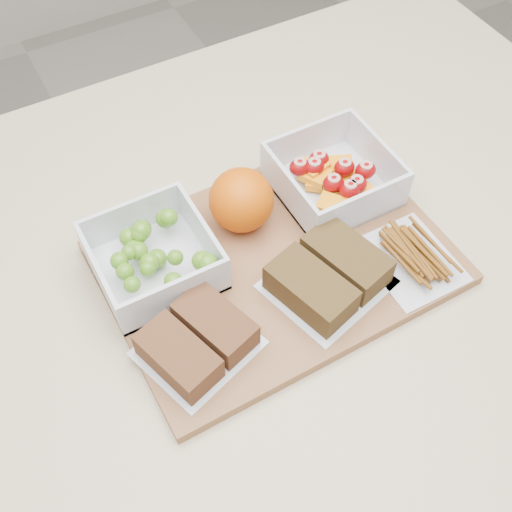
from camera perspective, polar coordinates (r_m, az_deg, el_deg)
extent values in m
plane|color=gray|center=(1.64, 0.51, -19.51)|extent=(4.00, 4.00, 0.00)
cube|color=beige|center=(1.22, 0.67, -13.36)|extent=(1.20, 0.90, 0.90)
cube|color=#8F5F3B|center=(0.81, 1.83, -0.56)|extent=(0.42, 0.31, 0.02)
cube|color=silver|center=(0.81, -8.91, -1.11)|extent=(0.14, 0.14, 0.01)
cube|color=silver|center=(0.83, -11.00, 3.33)|extent=(0.14, 0.01, 0.06)
cube|color=silver|center=(0.75, -7.11, -3.63)|extent=(0.14, 0.01, 0.06)
cube|color=silver|center=(0.80, -4.73, 1.91)|extent=(0.01, 0.13, 0.06)
cube|color=silver|center=(0.78, -13.69, -1.91)|extent=(0.01, 0.13, 0.06)
sphere|color=#4F881C|center=(0.78, -9.45, -0.59)|extent=(0.02, 0.02, 0.02)
sphere|color=#4F881C|center=(0.77, -11.57, -1.36)|extent=(0.02, 0.02, 0.02)
sphere|color=#4F881C|center=(0.80, -10.31, 1.92)|extent=(0.02, 0.02, 0.02)
sphere|color=#4F881C|center=(0.79, -8.76, -0.22)|extent=(0.02, 0.02, 0.02)
sphere|color=#4F881C|center=(0.78, -12.06, -0.43)|extent=(0.02, 0.02, 0.02)
sphere|color=#4F881C|center=(0.78, -9.60, -0.76)|extent=(0.02, 0.02, 0.02)
sphere|color=#4F881C|center=(0.78, -11.19, 0.34)|extent=(0.02, 0.02, 0.02)
sphere|color=#4F881C|center=(0.76, -4.31, -0.65)|extent=(0.03, 0.03, 0.03)
sphere|color=#4F881C|center=(0.81, -8.04, 3.31)|extent=(0.03, 0.03, 0.03)
sphere|color=#4F881C|center=(0.80, -10.16, 2.24)|extent=(0.03, 0.03, 0.03)
sphere|color=#4F881C|center=(0.76, -10.95, -2.52)|extent=(0.02, 0.02, 0.02)
sphere|color=#4F881C|center=(0.81, -7.77, 3.41)|extent=(0.02, 0.02, 0.02)
sphere|color=#4F881C|center=(0.76, -7.35, -2.27)|extent=(0.02, 0.02, 0.02)
sphere|color=#4F881C|center=(0.81, -10.35, 2.03)|extent=(0.02, 0.02, 0.02)
sphere|color=#4F881C|center=(0.79, -10.40, 0.45)|extent=(0.02, 0.02, 0.02)
sphere|color=#4F881C|center=(0.80, -10.08, 2.42)|extent=(0.02, 0.02, 0.02)
sphere|color=#4F881C|center=(0.76, -4.83, -0.44)|extent=(0.02, 0.02, 0.02)
sphere|color=#4F881C|center=(0.78, -4.64, -0.99)|extent=(0.02, 0.02, 0.02)
sphere|color=#4F881C|center=(0.79, -10.84, 0.68)|extent=(0.02, 0.02, 0.02)
sphere|color=#4F881C|center=(0.77, -9.61, -1.12)|extent=(0.02, 0.02, 0.02)
sphere|color=#4F881C|center=(0.81, -11.21, 1.63)|extent=(0.03, 0.03, 0.03)
sphere|color=#4F881C|center=(0.77, -7.19, -0.14)|extent=(0.02, 0.02, 0.02)
cube|color=silver|center=(0.89, 6.75, 6.00)|extent=(0.14, 0.14, 0.01)
cube|color=silver|center=(0.91, 4.51, 10.05)|extent=(0.14, 0.01, 0.06)
cube|color=silver|center=(0.83, 9.53, 4.15)|extent=(0.14, 0.01, 0.06)
cube|color=silver|center=(0.90, 10.67, 8.71)|extent=(0.01, 0.13, 0.06)
cube|color=silver|center=(0.84, 2.94, 5.62)|extent=(0.01, 0.13, 0.06)
cube|color=orange|center=(0.86, 7.92, 5.84)|extent=(0.04, 0.05, 0.01)
cube|color=orange|center=(0.88, 5.29, 7.47)|extent=(0.05, 0.06, 0.01)
cube|color=orange|center=(0.88, 7.32, 7.16)|extent=(0.05, 0.06, 0.01)
cube|color=orange|center=(0.90, 7.58, 7.72)|extent=(0.05, 0.05, 0.01)
cube|color=orange|center=(0.87, 5.28, 7.21)|extent=(0.05, 0.05, 0.01)
cube|color=orange|center=(0.87, 5.20, 7.90)|extent=(0.04, 0.04, 0.01)
cube|color=orange|center=(0.83, 6.80, 4.51)|extent=(0.05, 0.05, 0.01)
cube|color=orange|center=(0.87, 8.92, 5.88)|extent=(0.04, 0.04, 0.01)
cube|color=orange|center=(0.87, 5.63, 6.62)|extent=(0.05, 0.05, 0.01)
ellipsoid|color=#8F0707|center=(0.87, 7.86, 7.79)|extent=(0.03, 0.03, 0.02)
ellipsoid|color=#8F0707|center=(0.85, 8.90, 6.29)|extent=(0.03, 0.03, 0.02)
ellipsoid|color=#8F0707|center=(0.86, 3.90, 7.90)|extent=(0.03, 0.03, 0.02)
ellipsoid|color=#8F0707|center=(0.87, 9.70, 7.52)|extent=(0.03, 0.03, 0.02)
ellipsoid|color=#8F0707|center=(0.87, 5.18, 7.88)|extent=(0.03, 0.03, 0.02)
ellipsoid|color=#8F0707|center=(0.84, 8.33, 5.87)|extent=(0.03, 0.03, 0.02)
ellipsoid|color=#8F0707|center=(0.85, 6.88, 6.44)|extent=(0.03, 0.03, 0.02)
ellipsoid|color=#8F0707|center=(0.88, 5.60, 8.54)|extent=(0.03, 0.03, 0.02)
sphere|color=#E05805|center=(0.81, -1.31, 4.99)|extent=(0.08, 0.08, 0.08)
cube|color=silver|center=(0.74, -5.16, -8.15)|extent=(0.15, 0.14, 0.00)
cube|color=brown|center=(0.72, -6.92, -8.86)|extent=(0.08, 0.11, 0.04)
cube|color=brown|center=(0.73, -3.66, -6.05)|extent=(0.08, 0.11, 0.04)
cube|color=silver|center=(0.79, 6.34, -2.48)|extent=(0.16, 0.15, 0.00)
cube|color=#50391B|center=(0.76, 4.88, -2.97)|extent=(0.08, 0.12, 0.04)
cube|color=#50391B|center=(0.79, 8.02, -0.31)|extent=(0.08, 0.12, 0.04)
cube|color=silver|center=(0.83, 13.54, -0.41)|extent=(0.10, 0.12, 0.00)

